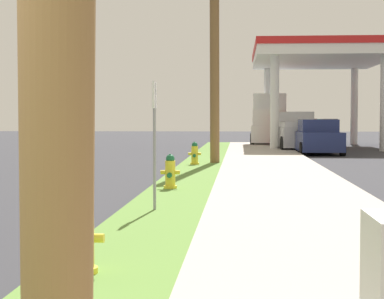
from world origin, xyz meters
The scene contains 10 objects.
fire_hydrant_nearest centered at (0.46, 4.35, 0.45)m, with size 0.42×0.37×0.74m.
fire_hydrant_second centered at (0.49, 12.30, 0.45)m, with size 0.42×0.38×0.74m.
fire_hydrant_third centered at (0.52, 19.80, 0.45)m, with size 0.42×0.37×0.74m.
utility_pole_midground centered at (1.13, 20.58, 4.46)m, with size 0.37×1.41×8.52m.
street_sign_post centered at (0.58, 8.93, 1.63)m, with size 0.05×0.36×2.12m.
car_navy_by_near_pump centered at (5.53, 28.78, 0.72)m, with size 2.03×4.54×1.57m.
car_teal_by_far_pump centered at (7.33, 42.78, 0.72)m, with size 2.14×4.58×1.57m.
truck_red_at_forecourt centered at (5.09, 36.20, 0.91)m, with size 2.45×5.52×1.97m.
truck_white_on_apron centered at (3.86, 39.48, 1.49)m, with size 2.54×6.52×3.11m.
truck_silver_at_far_bay centered at (4.88, 32.68, 0.91)m, with size 2.46×5.52×1.97m.
Camera 1 is at (1.99, -2.05, 1.64)m, focal length 62.64 mm.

